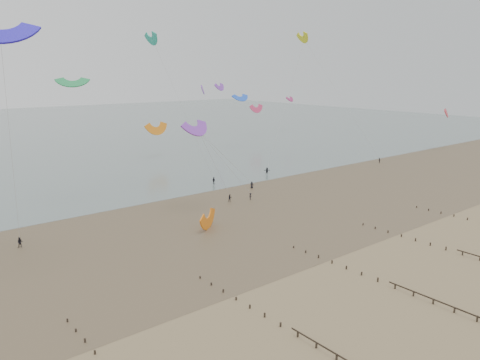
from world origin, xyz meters
The scene contains 5 objects.
ground centered at (0.00, 0.00, 0.00)m, with size 500.00×500.00×0.00m, color brown.
sea_and_shore centered at (-4.08, 34.40, 0.01)m, with size 500.00×665.00×0.03m.
kitesurfers centered at (17.06, 47.68, 0.86)m, with size 141.98×18.49×1.86m.
grounded_kite centered at (-0.99, 28.46, 0.00)m, with size 6.27×3.28×4.77m, color orange, non-canonical shape.
kites_airborne centered at (-15.75, 90.42, 21.30)m, with size 241.50×113.81×41.52m.
Camera 1 is at (-46.77, -37.26, 27.53)m, focal length 35.00 mm.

